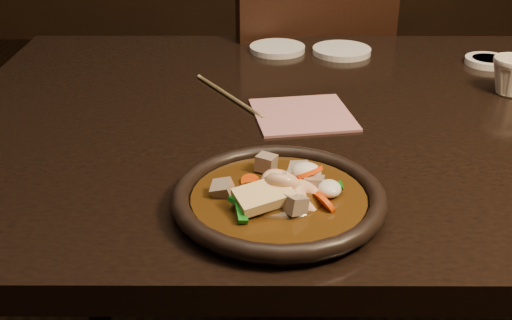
{
  "coord_description": "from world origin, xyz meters",
  "views": [
    {
      "loc": [
        -0.3,
        -0.97,
        1.15
      ],
      "look_at": [
        -0.3,
        -0.27,
        0.8
      ],
      "focal_mm": 45.0,
      "sensor_mm": 36.0,
      "label": 1
    }
  ],
  "objects_px": {
    "chair": "(295,124)",
    "plate": "(279,199)",
    "table": "(435,155)",
    "tea_cup": "(512,75)"
  },
  "relations": [
    {
      "from": "chair",
      "to": "plate",
      "type": "height_order",
      "value": "chair"
    },
    {
      "from": "table",
      "to": "tea_cup",
      "type": "xyz_separation_m",
      "value": [
        0.14,
        0.09,
        0.11
      ]
    },
    {
      "from": "chair",
      "to": "plate",
      "type": "relative_size",
      "value": 3.36
    },
    {
      "from": "chair",
      "to": "tea_cup",
      "type": "relative_size",
      "value": 12.39
    },
    {
      "from": "chair",
      "to": "tea_cup",
      "type": "xyz_separation_m",
      "value": [
        0.34,
        -0.49,
        0.31
      ]
    },
    {
      "from": "table",
      "to": "tea_cup",
      "type": "distance_m",
      "value": 0.2
    },
    {
      "from": "plate",
      "to": "tea_cup",
      "type": "bearing_deg",
      "value": 43.15
    },
    {
      "from": "tea_cup",
      "to": "table",
      "type": "bearing_deg",
      "value": -148.28
    },
    {
      "from": "chair",
      "to": "tea_cup",
      "type": "distance_m",
      "value": 0.67
    },
    {
      "from": "chair",
      "to": "tea_cup",
      "type": "bearing_deg",
      "value": 103.89
    }
  ]
}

